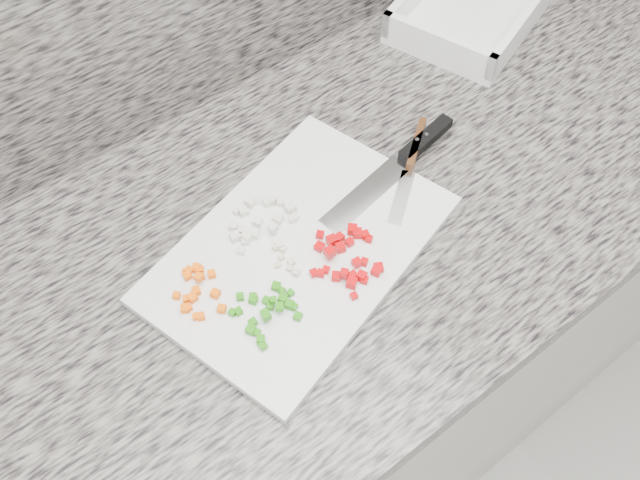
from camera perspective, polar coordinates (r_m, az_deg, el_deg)
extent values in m
cube|color=white|center=(1.38, -2.60, -11.49)|extent=(3.92, 0.62, 0.86)
cube|color=slate|center=(0.98, -3.59, -1.25)|extent=(3.96, 0.64, 0.04)
cube|color=silver|center=(0.95, -1.69, -0.73)|extent=(0.46, 0.36, 0.01)
cube|color=#FF6105|center=(0.91, -10.16, -4.56)|extent=(0.01, 0.01, 0.01)
cube|color=#FF6105|center=(0.91, -10.63, -4.64)|extent=(0.01, 0.01, 0.01)
cube|color=#FF6105|center=(0.91, -8.37, -4.27)|extent=(0.01, 0.01, 0.01)
cube|color=#FF6105|center=(0.90, -9.49, -6.04)|extent=(0.01, 0.01, 0.01)
cube|color=#FF6105|center=(0.94, -10.73, -2.49)|extent=(0.01, 0.01, 0.01)
cube|color=#FF6105|center=(0.94, -10.43, -2.43)|extent=(0.01, 0.01, 0.01)
cube|color=#FF6105|center=(0.93, -9.45, -2.90)|extent=(0.01, 0.01, 0.01)
cube|color=#FF6105|center=(0.90, -9.91, -6.05)|extent=(0.01, 0.01, 0.01)
cube|color=#FF6105|center=(0.93, -8.67, -2.71)|extent=(0.01, 0.01, 0.01)
cube|color=#FF6105|center=(0.94, -9.86, -2.35)|extent=(0.01, 0.01, 0.01)
cube|color=#FF6105|center=(0.91, -10.48, -5.33)|extent=(0.01, 0.01, 0.01)
cube|color=#FF6105|center=(0.93, -9.55, -2.36)|extent=(0.01, 0.01, 0.01)
cube|color=#FF6105|center=(0.91, -10.75, -5.39)|extent=(0.01, 0.01, 0.01)
cube|color=#FF6105|center=(0.92, -9.69, -2.96)|extent=(0.01, 0.01, 0.01)
cube|color=#FF6105|center=(0.92, -11.40, -4.38)|extent=(0.01, 0.01, 0.01)
cube|color=#FF6105|center=(0.92, -9.88, -4.02)|extent=(0.01, 0.01, 0.01)
cube|color=#FF6105|center=(0.93, -10.56, -2.84)|extent=(0.01, 0.01, 0.01)
cube|color=#FF6105|center=(0.90, -7.87, -5.47)|extent=(0.01, 0.01, 0.01)
cube|color=#FF6105|center=(0.94, -9.84, -2.18)|extent=(0.01, 0.01, 0.01)
cube|color=beige|center=(0.96, -6.24, 0.76)|extent=(0.01, 0.01, 0.01)
cube|color=beige|center=(0.95, -3.78, 0.98)|extent=(0.01, 0.01, 0.01)
cube|color=beige|center=(0.96, -6.74, 0.23)|extent=(0.01, 0.01, 0.01)
cube|color=beige|center=(0.99, -5.60, 3.04)|extent=(0.02, 0.02, 0.01)
cube|color=beige|center=(0.95, -5.29, 0.54)|extent=(0.02, 0.02, 0.01)
cube|color=beige|center=(0.97, -6.98, 1.10)|extent=(0.02, 0.02, 0.01)
cube|color=beige|center=(0.98, -3.15, 3.06)|extent=(0.01, 0.01, 0.01)
cube|color=beige|center=(0.97, -2.24, 1.72)|extent=(0.01, 0.01, 0.01)
cube|color=beige|center=(0.94, -6.33, -0.89)|extent=(0.01, 0.01, 0.01)
cube|color=beige|center=(0.94, -3.26, -0.35)|extent=(0.01, 0.01, 0.01)
cube|color=beige|center=(0.98, -6.14, 2.30)|extent=(0.01, 0.01, 0.01)
cube|color=beige|center=(0.97, -3.37, 1.70)|extent=(0.02, 0.02, 0.01)
cube|color=beige|center=(0.96, -5.99, 0.66)|extent=(0.01, 0.01, 0.01)
cube|color=beige|center=(0.95, -5.85, 0.25)|extent=(0.01, 0.01, 0.01)
cube|color=beige|center=(0.99, -4.26, 3.07)|extent=(0.01, 0.01, 0.01)
cube|color=beige|center=(0.98, -2.39, 2.58)|extent=(0.01, 0.01, 0.01)
cube|color=beige|center=(0.97, -5.00, 1.45)|extent=(0.02, 0.02, 0.01)
cube|color=beige|center=(0.99, -5.21, 3.14)|extent=(0.01, 0.01, 0.01)
cube|color=beige|center=(0.99, -3.84, 3.29)|extent=(0.02, 0.02, 0.01)
cube|color=beige|center=(0.98, -6.70, 2.32)|extent=(0.01, 0.01, 0.01)
cube|color=beige|center=(0.97, -2.05, 1.87)|extent=(0.01, 0.01, 0.01)
cube|color=beige|center=(0.96, -6.82, 0.30)|extent=(0.01, 0.01, 0.01)
cube|color=beige|center=(0.95, -5.98, -0.09)|extent=(0.01, 0.01, 0.01)
cube|color=#227D0B|center=(0.90, -6.54, -5.70)|extent=(0.01, 0.01, 0.01)
cube|color=#227D0B|center=(0.90, -5.38, -4.59)|extent=(0.01, 0.01, 0.01)
cube|color=#227D0B|center=(0.90, -7.03, -5.76)|extent=(0.01, 0.01, 0.01)
cube|color=#227D0B|center=(0.88, -4.75, -7.94)|extent=(0.01, 0.01, 0.01)
cube|color=#227D0B|center=(0.91, -6.41, -4.54)|extent=(0.01, 0.01, 0.01)
cube|color=#227D0B|center=(0.89, -3.26, -5.36)|extent=(0.01, 0.01, 0.01)
cube|color=#227D0B|center=(0.91, -3.08, -4.07)|extent=(0.01, 0.01, 0.01)
cube|color=#227D0B|center=(0.90, -2.98, -4.70)|extent=(0.01, 0.01, 0.01)
cube|color=#227D0B|center=(0.89, -3.75, -4.82)|extent=(0.01, 0.01, 0.01)
cube|color=#227D0B|center=(0.89, -1.78, -6.12)|extent=(0.01, 0.01, 0.01)
cube|color=#227D0B|center=(0.90, -4.32, -4.84)|extent=(0.01, 0.01, 0.01)
cube|color=#227D0B|center=(0.87, -4.59, -8.43)|extent=(0.01, 0.01, 0.01)
cube|color=#227D0B|center=(0.90, -2.45, -5.19)|extent=(0.01, 0.01, 0.01)
cube|color=#227D0B|center=(0.88, -4.46, -5.87)|extent=(0.01, 0.01, 0.01)
cube|color=#227D0B|center=(0.89, -2.12, -5.34)|extent=(0.01, 0.01, 0.01)
cube|color=#227D0B|center=(0.90, -4.00, -5.32)|extent=(0.01, 0.01, 0.01)
cube|color=#227D0B|center=(0.88, -5.05, -7.39)|extent=(0.01, 0.01, 0.01)
cube|color=#227D0B|center=(0.90, -5.30, -4.89)|extent=(0.01, 0.01, 0.01)
cube|color=#227D0B|center=(0.90, -5.36, -4.78)|extent=(0.01, 0.01, 0.01)
cube|color=#227D0B|center=(0.91, -3.53, -3.72)|extent=(0.01, 0.01, 0.01)
cube|color=#227D0B|center=(0.88, -4.34, -6.05)|extent=(0.01, 0.01, 0.01)
cube|color=#227D0B|center=(0.90, -2.39, -4.25)|extent=(0.01, 0.01, 0.01)
cube|color=#227D0B|center=(0.88, -5.56, -7.15)|extent=(0.01, 0.01, 0.01)
cube|color=#227D0B|center=(0.89, -5.39, -6.57)|extent=(0.01, 0.01, 0.01)
cube|color=#C10206|center=(0.93, 2.97, -1.84)|extent=(0.01, 0.01, 0.01)
cube|color=#C10206|center=(0.91, 1.96, -2.67)|extent=(0.01, 0.01, 0.01)
cube|color=#C10206|center=(0.90, 2.73, -4.49)|extent=(0.01, 0.01, 0.01)
cube|color=#C10206|center=(0.93, 3.56, -1.77)|extent=(0.01, 0.01, 0.01)
cube|color=#C10206|center=(0.92, 3.34, -2.91)|extent=(0.02, 0.02, 0.01)
cube|color=#C10206|center=(0.92, 0.79, -0.99)|extent=(0.01, 0.01, 0.01)
cube|color=#C10206|center=(0.91, 3.58, -3.20)|extent=(0.01, 0.01, 0.01)
cube|color=#C10206|center=(0.95, 2.37, -0.18)|extent=(0.01, 0.01, 0.01)
cube|color=#C10206|center=(0.94, 0.95, -0.05)|extent=(0.01, 0.01, 0.01)
cube|color=#C10206|center=(0.92, 2.65, -2.87)|extent=(0.01, 0.01, 0.01)
cube|color=#C10206|center=(0.92, 4.54, -2.46)|extent=(0.02, 0.02, 0.01)
cube|color=#C10206|center=(0.92, 0.49, -2.39)|extent=(0.01, 0.01, 0.01)
cube|color=#C10206|center=(0.91, 2.55, -3.44)|extent=(0.02, 0.02, 0.01)
cube|color=#C10206|center=(0.95, 0.01, 0.43)|extent=(0.01, 0.01, 0.01)
cube|color=#C10206|center=(0.92, -0.49, -2.64)|extent=(0.01, 0.01, 0.01)
cube|color=#C10206|center=(0.94, -0.04, -0.52)|extent=(0.01, 0.01, 0.01)
cube|color=#C10206|center=(0.96, 2.60, 0.85)|extent=(0.02, 0.02, 0.01)
cube|color=#C10206|center=(0.95, 3.62, 0.41)|extent=(0.01, 0.01, 0.01)
cube|color=#C10206|center=(0.95, 1.56, 0.18)|extent=(0.01, 0.01, 0.01)
cube|color=#C10206|center=(0.95, 3.00, 0.55)|extent=(0.02, 0.02, 0.01)
cube|color=#C10206|center=(0.92, 1.30, -2.92)|extent=(0.02, 0.02, 0.01)
cube|color=#C10206|center=(0.92, 4.70, -2.21)|extent=(0.02, 0.02, 0.01)
cube|color=#C10206|center=(0.95, 3.95, 0.08)|extent=(0.01, 0.01, 0.01)
cube|color=#C10206|center=(0.92, 0.07, -2.67)|extent=(0.01, 0.01, 0.01)
cube|color=#C10206|center=(0.94, 1.64, -0.60)|extent=(0.01, 0.01, 0.01)
cube|color=beige|center=(0.93, -3.49, -2.04)|extent=(0.01, 0.01, 0.00)
cube|color=beige|center=(0.93, -2.32, -1.79)|extent=(0.01, 0.01, 0.01)
cube|color=beige|center=(0.94, -3.57, -0.63)|extent=(0.01, 0.01, 0.01)
cube|color=beige|center=(0.93, -3.12, -1.39)|extent=(0.01, 0.01, 0.01)
cube|color=beige|center=(0.94, -2.97, -0.73)|extent=(0.01, 0.01, 0.01)
cube|color=beige|center=(0.92, -2.45, -2.27)|extent=(0.01, 0.01, 0.01)
cube|color=beige|center=(0.93, -2.28, -1.74)|extent=(0.01, 0.01, 0.01)
cube|color=beige|center=(0.93, -3.34, -1.96)|extent=(0.01, 0.01, 0.01)
cube|color=beige|center=(0.92, -1.92, -2.62)|extent=(0.01, 0.01, 0.01)
cube|color=silver|center=(1.00, 3.74, 3.71)|extent=(0.16, 0.06, 0.00)
cube|color=black|center=(1.07, 8.46, 8.00)|extent=(0.11, 0.04, 0.02)
cylinder|color=silver|center=(1.06, 8.52, 8.33)|extent=(0.01, 0.01, 0.00)
cube|color=silver|center=(1.00, 6.54, 3.40)|extent=(0.09, 0.07, 0.00)
cube|color=#4B2A12|center=(1.06, 7.71, 7.61)|extent=(0.08, 0.07, 0.02)
cylinder|color=silver|center=(1.05, 7.76, 7.94)|extent=(0.01, 0.01, 0.00)
cube|color=white|center=(1.31, 12.03, 17.21)|extent=(0.33, 0.28, 0.01)
cube|color=white|center=(1.27, 16.16, 16.53)|extent=(0.27, 0.11, 0.04)
cube|color=white|center=(1.19, 9.43, 15.13)|extent=(0.08, 0.19, 0.04)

